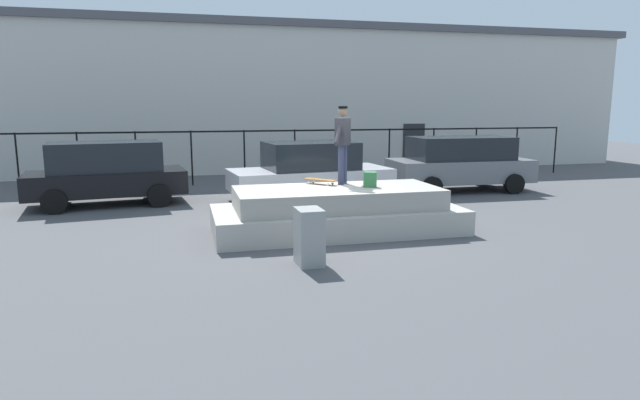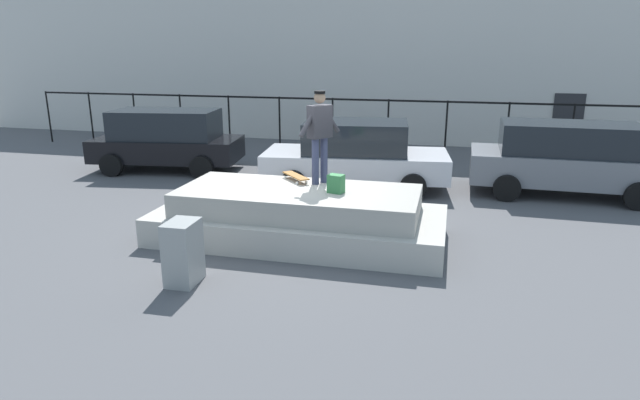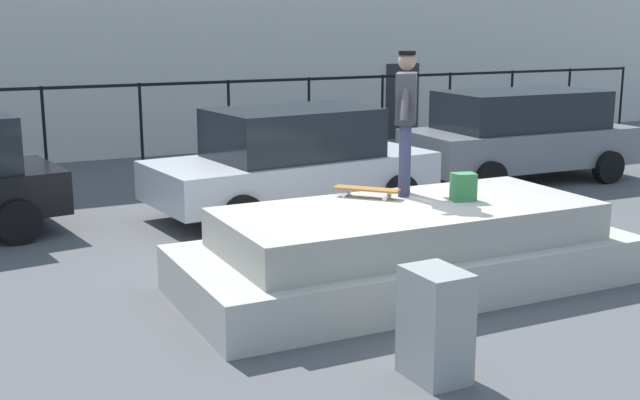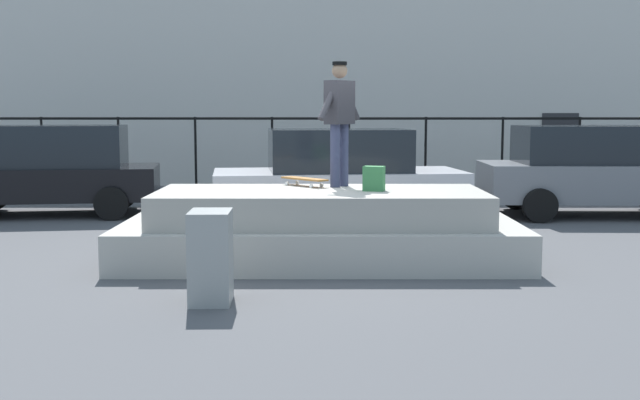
# 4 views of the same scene
# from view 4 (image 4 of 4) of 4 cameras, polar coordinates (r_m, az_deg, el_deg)

# --- Properties ---
(ground_plane) EXTENTS (60.00, 60.00, 0.00)m
(ground_plane) POSITION_cam_4_polar(r_m,az_deg,el_deg) (11.01, -1.06, -4.27)
(ground_plane) COLOR #4C4C4F
(concrete_ledge) EXTENTS (5.47, 2.37, 0.98)m
(concrete_ledge) POSITION_cam_4_polar(r_m,az_deg,el_deg) (10.72, 0.15, -2.16)
(concrete_ledge) COLOR #ADA89E
(concrete_ledge) RESTS_ON ground_plane
(skateboarder) EXTENTS (0.65, 0.87, 1.78)m
(skateboarder) POSITION_cam_4_polar(r_m,az_deg,el_deg) (11.15, 1.57, 6.33)
(skateboarder) COLOR #2D334C
(skateboarder) RESTS_ON concrete_ledge
(skateboard) EXTENTS (0.70, 0.73, 0.12)m
(skateboard) POSITION_cam_4_polar(r_m,az_deg,el_deg) (11.25, -1.05, 1.53)
(skateboard) COLOR brown
(skateboard) RESTS_ON concrete_ledge
(backpack) EXTENTS (0.32, 0.26, 0.34)m
(backpack) POSITION_cam_4_polar(r_m,az_deg,el_deg) (10.60, 4.11, 1.58)
(backpack) COLOR #33723F
(backpack) RESTS_ON concrete_ledge
(car_black_hatchback_near) EXTENTS (4.44, 2.50, 1.78)m
(car_black_hatchback_near) POSITION_cam_4_polar(r_m,az_deg,el_deg) (16.30, -19.20, 2.23)
(car_black_hatchback_near) COLOR black
(car_black_hatchback_near) RESTS_ON ground_plane
(car_silver_sedan_mid) EXTENTS (4.89, 2.62, 1.72)m
(car_silver_sedan_mid) POSITION_cam_4_polar(r_m,az_deg,el_deg) (14.76, 1.49, 1.93)
(car_silver_sedan_mid) COLOR #B7B7BC
(car_silver_sedan_mid) RESTS_ON ground_plane
(car_grey_hatchback_far) EXTENTS (4.59, 2.25, 1.78)m
(car_grey_hatchback_far) POSITION_cam_4_polar(r_m,az_deg,el_deg) (16.24, 20.00, 2.19)
(car_grey_hatchback_far) COLOR slate
(car_grey_hatchback_far) RESTS_ON ground_plane
(utility_box) EXTENTS (0.46, 0.61, 1.00)m
(utility_box) POSITION_cam_4_polar(r_m,az_deg,el_deg) (8.49, -7.90, -4.15)
(utility_box) COLOR gray
(utility_box) RESTS_ON ground_plane
(fence_row) EXTENTS (24.06, 0.06, 1.92)m
(fence_row) POSITION_cam_4_polar(r_m,az_deg,el_deg) (18.70, -0.57, 4.23)
(fence_row) COLOR black
(fence_row) RESTS_ON ground_plane
(warehouse_building) EXTENTS (34.76, 6.33, 6.22)m
(warehouse_building) POSITION_cam_4_polar(r_m,az_deg,el_deg) (24.41, -0.41, 9.05)
(warehouse_building) COLOR beige
(warehouse_building) RESTS_ON ground_plane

